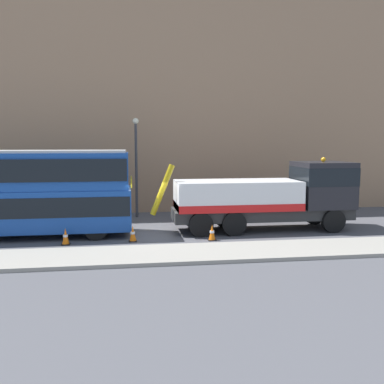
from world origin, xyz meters
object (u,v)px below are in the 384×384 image
Objects in this scene: traffic_cone_near_bus at (66,237)px; recovery_tow_truck at (271,195)px; traffic_cone_midway at (133,234)px; traffic_cone_near_truck at (212,233)px; double_decker_bus at (11,190)px; street_lamp at (136,159)px.

recovery_tow_truck is at bearing 10.34° from traffic_cone_near_bus.
traffic_cone_midway is at bearing 3.49° from traffic_cone_near_bus.
traffic_cone_near_bus is 6.45m from traffic_cone_near_truck.
traffic_cone_near_truck is (9.09, -1.93, -1.89)m from double_decker_bus.
traffic_cone_midway is (2.89, 0.18, 0.00)m from traffic_cone_near_bus.
traffic_cone_midway is at bearing -16.21° from double_decker_bus.
traffic_cone_midway is 0.12× the size of street_lamp.
traffic_cone_near_bus is at bearing -169.57° from recovery_tow_truck.
traffic_cone_near_truck is 0.12× the size of street_lamp.
traffic_cone_near_truck is at bearing -150.42° from recovery_tow_truck.
traffic_cone_near_truck is at bearing -4.91° from traffic_cone_midway.
street_lamp is (-6.65, 4.80, 1.71)m from recovery_tow_truck.
double_decker_bus is 15.35× the size of traffic_cone_near_bus.
traffic_cone_near_truck is at bearing -1.14° from traffic_cone_near_bus.
double_decker_bus is 3.72m from traffic_cone_near_bus.
traffic_cone_midway is (-6.96, -1.62, -1.42)m from recovery_tow_truck.
double_decker_bus reaches higher than traffic_cone_midway.
recovery_tow_truck reaches higher than traffic_cone_midway.
traffic_cone_near_truck is (-3.40, -1.92, -1.42)m from recovery_tow_truck.
traffic_cone_near_bus is (2.65, -1.80, -1.89)m from double_decker_bus.
traffic_cone_near_bus is (-9.85, -1.80, -1.42)m from recovery_tow_truck.
street_lamp is at bearing 144.26° from recovery_tow_truck.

